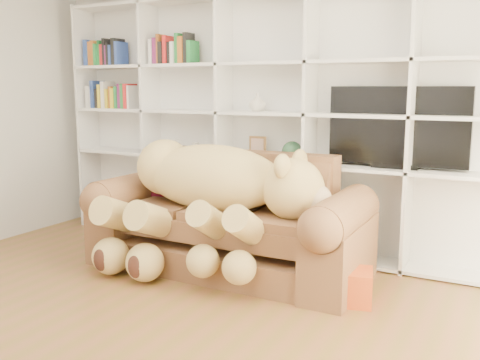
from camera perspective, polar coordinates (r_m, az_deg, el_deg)
The scene contains 14 objects.
floor at distance 3.43m, azimuth -15.03°, elevation -17.04°, with size 5.00×5.00×0.00m, color brown.
wall_back at distance 5.17m, azimuth 3.69°, elevation 7.77°, with size 5.00×0.02×2.70m, color silver.
bookshelf at distance 5.15m, azimuth 0.60°, elevation 7.30°, with size 4.43×0.35×2.40m.
sofa at distance 4.57m, azimuth -1.15°, elevation -4.94°, with size 2.32×1.00×0.98m.
teddy_bear at distance 4.38m, azimuth -3.48°, elevation -1.24°, with size 1.86×0.99×1.08m.
throw_pillow at distance 4.97m, azimuth -6.78°, elevation 0.37°, with size 0.45×0.15×0.45m, color #4F0D22.
gift_box at distance 4.00m, azimuth 11.71°, elevation -11.03°, with size 0.30×0.28×0.24m, color #CC4D1B.
tv at distance 4.66m, azimuth 16.47°, elevation 5.35°, with size 1.15×0.18×0.68m.
picture_frame at distance 5.05m, azimuth 1.91°, elevation 3.52°, with size 0.17×0.03×0.21m, color brown.
green_vase at distance 4.91m, azimuth 5.57°, elevation 3.06°, with size 0.19×0.19×0.19m, color #2A5335.
figurine_tall at distance 5.54m, azimuth -6.91°, elevation 3.56°, with size 0.07×0.07×0.14m, color white.
figurine_short at distance 5.40m, azimuth -4.78°, elevation 3.35°, with size 0.07×0.07×0.12m, color white.
snow_globe at distance 5.32m, azimuth -3.30°, elevation 3.18°, with size 0.10×0.10×0.10m, color white.
shelf_vase at distance 5.03m, azimuth 1.86°, elevation 8.29°, with size 0.16×0.16×0.17m, color beige.
Camera 1 is at (2.14, -2.20, 1.53)m, focal length 40.00 mm.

